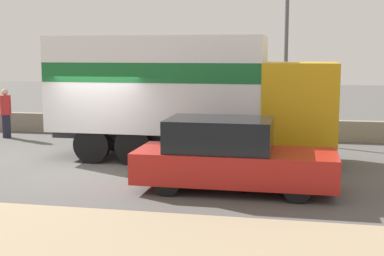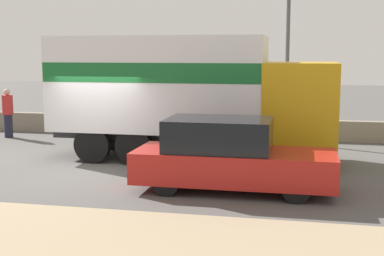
% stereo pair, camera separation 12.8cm
% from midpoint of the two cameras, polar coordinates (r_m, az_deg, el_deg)
% --- Properties ---
extents(ground_plane, '(80.00, 80.00, 0.00)m').
position_cam_midpoint_polar(ground_plane, '(14.85, -10.72, -4.40)').
color(ground_plane, '#514F4C').
extents(stone_wall_backdrop, '(60.00, 0.35, 0.75)m').
position_cam_midpoint_polar(stone_wall_backdrop, '(20.59, -4.06, 0.27)').
color(stone_wall_backdrop, gray).
rests_on(stone_wall_backdrop, ground_plane).
extents(street_lamp, '(0.56, 0.28, 5.80)m').
position_cam_midpoint_polar(street_lamp, '(19.00, 10.35, 8.75)').
color(street_lamp, '#4C4C51').
rests_on(street_lamp, ground_plane).
extents(box_truck, '(8.25, 2.46, 3.63)m').
position_cam_midpoint_polar(box_truck, '(15.69, -0.54, 4.17)').
color(box_truck, gold).
rests_on(box_truck, ground_plane).
extents(car_hatchback, '(4.59, 1.78, 1.67)m').
position_cam_midpoint_polar(car_hatchback, '(12.35, 4.32, -3.02)').
color(car_hatchback, '#B21E19').
rests_on(car_hatchback, ground_plane).
extents(pedestrian, '(0.40, 0.40, 1.82)m').
position_cam_midpoint_polar(pedestrian, '(21.05, -18.88, 1.59)').
color(pedestrian, '#1E1E2D').
rests_on(pedestrian, ground_plane).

